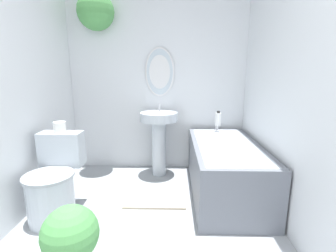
{
  "coord_description": "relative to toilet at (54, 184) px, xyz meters",
  "views": [
    {
      "loc": [
        0.22,
        -0.46,
        1.29
      ],
      "look_at": [
        0.16,
        1.7,
        0.81
      ],
      "focal_mm": 26.0,
      "sensor_mm": 36.0,
      "label": 1
    }
  ],
  "objects": [
    {
      "name": "wall_right",
      "position": [
        2.02,
        -0.16,
        0.89
      ],
      "size": [
        0.06,
        2.86,
        2.4
      ],
      "color": "silver",
      "rests_on": "ground_plane"
    },
    {
      "name": "toilet_paper_roll",
      "position": [
        0.0,
        0.21,
        0.47
      ],
      "size": [
        0.11,
        0.11,
        0.1
      ],
      "color": "white",
      "rests_on": "toilet"
    },
    {
      "name": "pedestal_sink",
      "position": [
        0.89,
        0.94,
        0.25
      ],
      "size": [
        0.46,
        0.46,
        0.91
      ],
      "color": "silver",
      "rests_on": "ground_plane"
    },
    {
      "name": "bath_mat",
      "position": [
        0.89,
        0.29,
        -0.3
      ],
      "size": [
        0.61,
        0.37,
        0.02
      ],
      "color": "#B7A88E",
      "rests_on": "ground_plane"
    },
    {
      "name": "bathtub",
      "position": [
        1.63,
        0.45,
        -0.02
      ],
      "size": [
        0.69,
        1.41,
        0.63
      ],
      "color": "slate",
      "rests_on": "ground_plane"
    },
    {
      "name": "potted_plant",
      "position": [
        0.44,
        -0.7,
        -0.02
      ],
      "size": [
        0.35,
        0.35,
        0.5
      ],
      "color": "#9E6042",
      "rests_on": "ground_plane"
    },
    {
      "name": "shampoo_bottle",
      "position": [
        1.63,
        1.0,
        0.41
      ],
      "size": [
        0.07,
        0.07,
        0.18
      ],
      "color": "white",
      "rests_on": "bathtub"
    },
    {
      "name": "toilet",
      "position": [
        0.0,
        0.0,
        0.0
      ],
      "size": [
        0.42,
        0.59,
        0.73
      ],
      "color": "silver",
      "rests_on": "ground_plane"
    },
    {
      "name": "wall_back",
      "position": [
        0.72,
        1.21,
        1.05
      ],
      "size": [
        2.38,
        0.44,
        2.4
      ],
      "color": "silver",
      "rests_on": "ground_plane"
    }
  ]
}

